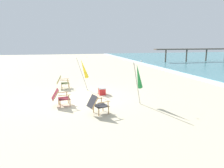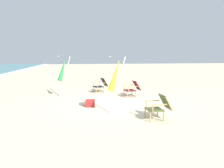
% 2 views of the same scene
% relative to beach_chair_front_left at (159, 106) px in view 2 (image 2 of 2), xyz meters
% --- Properties ---
extents(ground_plane, '(80.00, 80.00, 0.00)m').
position_rel_beach_chair_front_left_xyz_m(ground_plane, '(2.34, 0.90, -0.42)').
color(ground_plane, beige).
extents(beach_chair_front_left, '(0.61, 0.77, 0.79)m').
position_rel_beach_chair_front_left_xyz_m(beach_chair_front_left, '(0.00, 0.00, 0.00)').
color(beach_chair_front_left, '#515B33').
rests_on(beach_chair_front_left, ground).
extents(beach_chair_back_left, '(0.77, 0.90, 0.78)m').
position_rel_beach_chair_front_left_xyz_m(beach_chair_back_left, '(4.97, 1.35, -0.00)').
color(beach_chair_back_left, '#28282D').
rests_on(beach_chair_back_left, ground).
extents(beach_chair_front_right, '(0.68, 0.85, 0.77)m').
position_rel_beach_chair_front_left_xyz_m(beach_chair_front_right, '(3.54, -0.08, -0.00)').
color(beach_chair_front_right, maroon).
rests_on(beach_chair_front_right, ground).
extents(umbrella_furled_yellow, '(0.57, 0.77, 2.00)m').
position_rel_beach_chair_front_left_xyz_m(umbrella_furled_yellow, '(1.01, 1.24, 0.88)').
color(umbrella_furled_yellow, '#B7B2A8').
rests_on(umbrella_furled_yellow, ground).
extents(umbrella_furled_green, '(0.65, 0.69, 2.01)m').
position_rel_beach_chair_front_left_xyz_m(umbrella_furled_green, '(4.27, 3.31, 0.88)').
color(umbrella_furled_green, '#B7B2A8').
rests_on(umbrella_furled_green, ground).
extents(cooler_box, '(0.49, 0.35, 0.40)m').
position_rel_beach_chair_front_left_xyz_m(cooler_box, '(2.00, 2.09, -0.22)').
color(cooler_box, red).
rests_on(cooler_box, ground).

